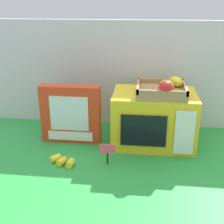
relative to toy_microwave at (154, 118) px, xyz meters
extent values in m
plane|color=green|center=(-0.18, 0.00, -0.14)|extent=(1.70, 1.70, 0.00)
cube|color=silver|center=(-0.18, 0.24, 0.16)|extent=(1.61, 0.03, 0.60)
cube|color=yellow|center=(0.00, 0.00, -0.01)|extent=(0.41, 0.29, 0.26)
cube|color=yellow|center=(0.00, 0.00, 0.13)|extent=(0.41, 0.29, 0.01)
cube|color=black|center=(-0.05, -0.15, -0.01)|extent=(0.21, 0.01, 0.16)
cube|color=white|center=(0.14, -0.15, -0.01)|extent=(0.09, 0.01, 0.22)
cube|color=#A37F51|center=(0.03, -0.03, 0.15)|extent=(0.23, 0.21, 0.03)
cube|color=#A37F51|center=(0.03, -0.13, 0.18)|extent=(0.23, 0.01, 0.02)
cube|color=#A37F51|center=(0.03, 0.07, 0.18)|extent=(0.23, 0.01, 0.02)
cube|color=#A37F51|center=(-0.08, -0.03, 0.18)|extent=(0.01, 0.21, 0.02)
cube|color=#A37F51|center=(0.14, -0.03, 0.18)|extent=(0.01, 0.21, 0.02)
ellipsoid|color=#9EC647|center=(0.05, -0.02, 0.19)|extent=(0.08, 0.07, 0.05)
ellipsoid|color=yellow|center=(0.10, 0.03, 0.19)|extent=(0.09, 0.09, 0.05)
sphere|color=red|center=(0.04, -0.10, 0.20)|extent=(0.06, 0.06, 0.06)
cube|color=red|center=(-0.42, -0.03, 0.02)|extent=(0.31, 0.07, 0.30)
cube|color=silver|center=(-0.42, -0.06, 0.03)|extent=(0.20, 0.00, 0.18)
cube|color=white|center=(-0.42, -0.06, -0.09)|extent=(0.23, 0.00, 0.05)
cylinder|color=black|center=(-0.21, -0.24, -0.11)|extent=(0.01, 0.01, 0.06)
cube|color=#F44C6B|center=(-0.21, -0.24, -0.06)|extent=(0.07, 0.00, 0.05)
cylinder|color=yellow|center=(-0.45, -0.25, -0.12)|extent=(0.05, 0.05, 0.03)
cylinder|color=yellow|center=(-0.41, -0.27, -0.12)|extent=(0.05, 0.05, 0.03)
cylinder|color=yellow|center=(-0.37, -0.28, -0.12)|extent=(0.04, 0.05, 0.03)
camera|label=1|loc=(-0.05, -1.40, 0.58)|focal=47.17mm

